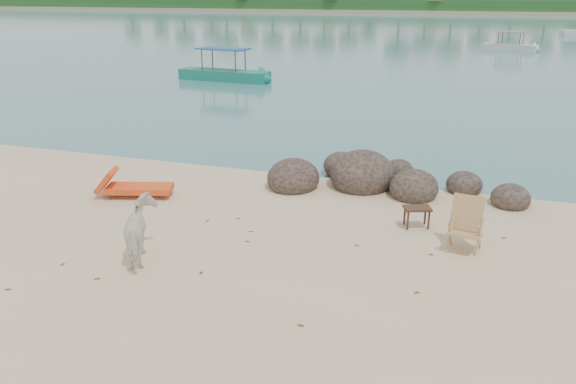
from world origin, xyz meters
name	(u,v)px	position (x,y,z in m)	size (l,w,h in m)	color
water	(462,23)	(0.00, 90.00, 0.00)	(400.00, 400.00, 0.00)	#366D6C
far_shore	(473,9)	(0.00, 170.00, 0.00)	(420.00, 90.00, 1.40)	tan
boulders	(370,179)	(0.87, 5.64, 0.24)	(6.56, 3.10, 1.28)	black
cow	(142,232)	(-2.47, 0.03, 0.59)	(0.64, 1.41, 1.19)	white
side_table	(417,219)	(2.34, 3.29, 0.23)	(0.57, 0.37, 0.46)	#352615
lounge_chair	(139,186)	(-4.51, 3.08, 0.31)	(2.03, 0.71, 0.61)	orange
deck_chair	(465,228)	(3.37, 2.39, 0.53)	(0.67, 0.74, 1.05)	tan
boat_near	(223,54)	(-10.83, 22.01, 1.50)	(6.16, 1.39, 3.00)	#157562
boat_mid	(511,35)	(5.75, 46.47, 1.28)	(5.25, 1.18, 2.57)	beige
dead_leaves	(250,269)	(-0.40, 0.35, 0.01)	(8.38, 6.83, 0.00)	brown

